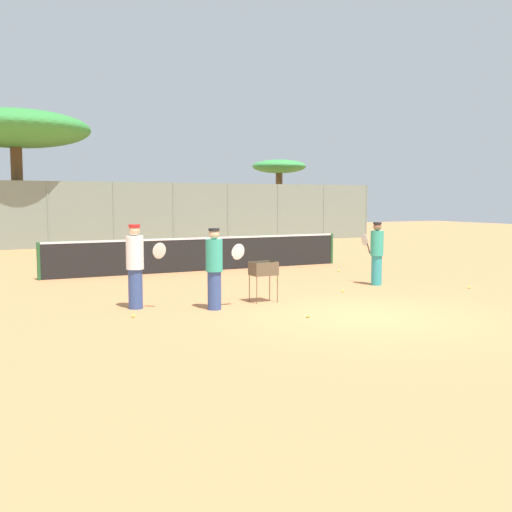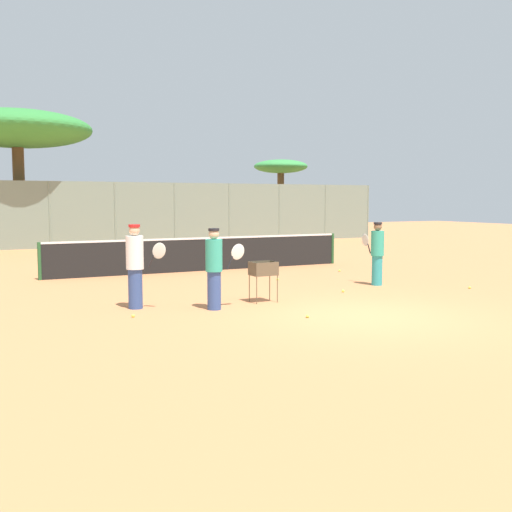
% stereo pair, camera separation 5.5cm
% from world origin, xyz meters
% --- Properties ---
extents(ground_plane, '(80.00, 80.00, 0.00)m').
position_xyz_m(ground_plane, '(0.00, 0.00, 0.00)').
color(ground_plane, '#D37F4C').
extents(tennis_net, '(9.95, 0.10, 1.07)m').
position_xyz_m(tennis_net, '(0.00, 8.39, 0.56)').
color(tennis_net, '#26592D').
rests_on(tennis_net, ground_plane).
extents(back_fence, '(30.53, 0.08, 3.13)m').
position_xyz_m(back_fence, '(0.00, 19.86, 1.56)').
color(back_fence, gray).
rests_on(back_fence, ground_plane).
extents(tree_2, '(6.99, 6.99, 6.50)m').
position_xyz_m(tree_2, '(-4.14, 21.78, 5.57)').
color(tree_2, brown).
rests_on(tree_2, ground_plane).
extents(tree_3, '(3.36, 3.36, 4.77)m').
position_xyz_m(tree_3, '(11.41, 23.79, 4.18)').
color(tree_3, brown).
rests_on(tree_3, ground_plane).
extents(player_white_outfit, '(0.75, 0.68, 1.75)m').
position_xyz_m(player_white_outfit, '(-3.72, 2.83, 0.91)').
color(player_white_outfit, '#334C8C').
rests_on(player_white_outfit, ground_plane).
extents(player_red_cap, '(0.90, 0.35, 1.67)m').
position_xyz_m(player_red_cap, '(-2.30, 1.99, 0.87)').
color(player_red_cap, '#334C8C').
rests_on(player_red_cap, ground_plane).
extents(player_yellow_shirt, '(0.34, 0.90, 1.66)m').
position_xyz_m(player_yellow_shirt, '(2.90, 3.33, 0.86)').
color(player_yellow_shirt, teal).
rests_on(player_yellow_shirt, ground_plane).
extents(ball_cart, '(0.56, 0.41, 0.90)m').
position_xyz_m(ball_cart, '(-0.99, 2.36, 0.67)').
color(ball_cart, brown).
rests_on(ball_cart, ground_plane).
extents(tennis_ball_0, '(0.07, 0.07, 0.07)m').
position_xyz_m(tennis_ball_0, '(-4.03, 1.92, 0.03)').
color(tennis_ball_0, '#D1E54C').
rests_on(tennis_ball_0, ground_plane).
extents(tennis_ball_1, '(0.07, 0.07, 0.07)m').
position_xyz_m(tennis_ball_1, '(4.61, 1.74, 0.03)').
color(tennis_ball_1, '#D1E54C').
rests_on(tennis_ball_1, ground_plane).
extents(tennis_ball_2, '(0.07, 0.07, 0.07)m').
position_xyz_m(tennis_ball_2, '(1.02, 5.34, 0.03)').
color(tennis_ball_2, '#D1E54C').
rests_on(tennis_ball_2, ground_plane).
extents(tennis_ball_3, '(0.07, 0.07, 0.07)m').
position_xyz_m(tennis_ball_3, '(1.40, 2.71, 0.03)').
color(tennis_ball_3, '#D1E54C').
rests_on(tennis_ball_3, ground_plane).
extents(tennis_ball_4, '(0.07, 0.07, 0.07)m').
position_xyz_m(tennis_ball_4, '(-1.06, 0.38, 0.03)').
color(tennis_ball_4, '#D1E54C').
rests_on(tennis_ball_4, ground_plane).
extents(tennis_ball_5, '(0.07, 0.07, 0.07)m').
position_xyz_m(tennis_ball_5, '(3.76, 6.26, 0.03)').
color(tennis_ball_5, '#D1E54C').
rests_on(tennis_ball_5, ground_plane).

